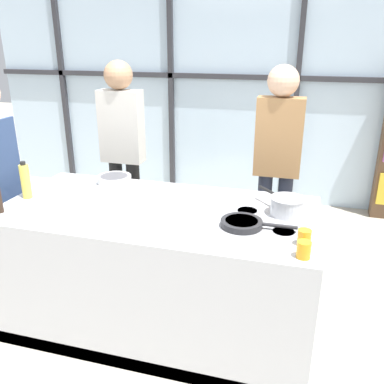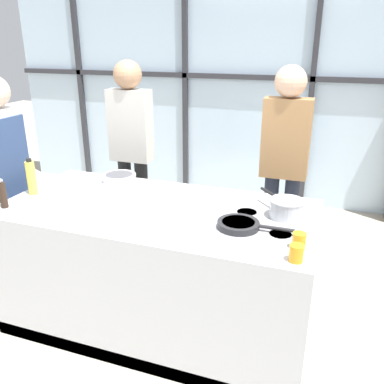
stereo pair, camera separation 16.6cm
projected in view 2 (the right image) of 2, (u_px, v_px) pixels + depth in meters
ground_plane at (161, 320)px, 3.03m from camera, size 18.00×18.00×0.00m
back_window_wall at (246, 88)px, 4.90m from camera, size 6.40×0.10×2.80m
demo_island at (159, 267)px, 2.87m from camera, size 2.10×1.02×0.91m
chef at (7, 169)px, 3.17m from camera, size 0.24×0.36×1.72m
spectator_far_left at (131, 143)px, 3.76m from camera, size 0.39×0.25×1.80m
spectator_center_left at (284, 157)px, 3.32m from camera, size 0.38×0.25×1.78m
frying_pan at (239, 224)px, 2.41m from camera, size 0.45×0.25×0.04m
saucepan at (286, 208)px, 2.54m from camera, size 0.31×0.33×0.12m
white_plate at (108, 189)px, 3.02m from camera, size 0.26×0.26×0.01m
mixing_bowl at (119, 178)px, 3.19m from camera, size 0.26×0.26×0.06m
oil_bottle at (31, 178)px, 2.90m from camera, size 0.07×0.07×0.27m
pepper_grinder at (3, 194)px, 2.68m from camera, size 0.05×0.05×0.20m
juice_glass_near at (296, 253)px, 2.04m from camera, size 0.07×0.07×0.09m
juice_glass_far at (299, 241)px, 2.16m from camera, size 0.07×0.07×0.09m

